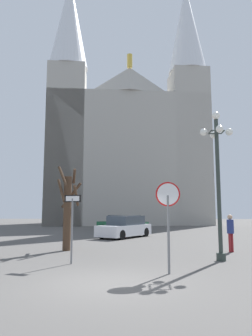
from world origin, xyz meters
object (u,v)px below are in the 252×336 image
at_px(cathedral, 127,142).
at_px(street_lamp, 218,169).
at_px(pedestrian_standing, 230,229).
at_px(parked_car_far_green, 123,224).
at_px(one_way_arrow_sign, 72,219).
at_px(bare_tree, 68,209).
at_px(parked_car_near_white, 125,227).
at_px(stop_sign, 168,209).

bearing_deg(cathedral, street_lamp, -81.06).
bearing_deg(street_lamp, pedestrian_standing, 66.69).
xyz_separation_m(cathedral, parked_car_far_green, (0.15, -14.83, -10.65)).
distance_m(cathedral, one_way_arrow_sign, 33.05).
relative_size(street_lamp, pedestrian_standing, 3.44).
bearing_deg(pedestrian_standing, cathedral, 101.96).
xyz_separation_m(parked_car_far_green, pedestrian_standing, (5.79, -13.22, 0.36)).
xyz_separation_m(street_lamp, pedestrian_standing, (1.12, 2.60, -2.52)).
height_order(cathedral, parked_car_far_green, cathedral).
bearing_deg(one_way_arrow_sign, parked_car_far_green, 86.63).
bearing_deg(bare_tree, street_lamp, -22.99).
bearing_deg(one_way_arrow_sign, bare_tree, 105.51).
distance_m(cathedral, street_lamp, 31.98).
distance_m(street_lamp, parked_car_near_white, 11.38).
height_order(street_lamp, parked_car_far_green, street_lamp).
xyz_separation_m(cathedral, street_lamp, (4.82, -30.65, -7.77)).
bearing_deg(parked_car_far_green, one_way_arrow_sign, -93.37).
distance_m(parked_car_near_white, parked_car_far_green, 5.66).
bearing_deg(one_way_arrow_sign, parked_car_near_white, 82.59).
distance_m(parked_car_far_green, pedestrian_standing, 14.44).
xyz_separation_m(one_way_arrow_sign, parked_car_near_white, (1.44, 11.10, -0.90)).
height_order(stop_sign, parked_car_near_white, stop_sign).
distance_m(cathedral, parked_car_near_white, 23.07).
bearing_deg(pedestrian_standing, stop_sign, -122.88).
height_order(stop_sign, pedestrian_standing, stop_sign).
distance_m(one_way_arrow_sign, street_lamp, 6.06).
relative_size(cathedral, parked_car_near_white, 7.23).
height_order(street_lamp, pedestrian_standing, street_lamp).
distance_m(stop_sign, bare_tree, 7.04).
bearing_deg(pedestrian_standing, parked_car_near_white, 125.15).
xyz_separation_m(cathedral, bare_tree, (-1.88, -27.81, -9.32)).
distance_m(one_way_arrow_sign, parked_car_near_white, 11.23).
bearing_deg(parked_car_near_white, stop_sign, -81.25).
bearing_deg(street_lamp, parked_car_near_white, 112.48).
bearing_deg(street_lamp, one_way_arrow_sign, -170.76).
xyz_separation_m(stop_sign, parked_car_near_white, (-1.97, 12.79, -1.29)).
xyz_separation_m(stop_sign, bare_tree, (-4.46, 5.45, 0.02)).
xyz_separation_m(stop_sign, pedestrian_standing, (3.37, 5.21, -0.94)).
relative_size(stop_sign, parked_car_near_white, 0.59).
distance_m(street_lamp, pedestrian_standing, 3.79).
distance_m(stop_sign, parked_car_near_white, 13.00).
bearing_deg(parked_car_far_green, parked_car_near_white, -85.36).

